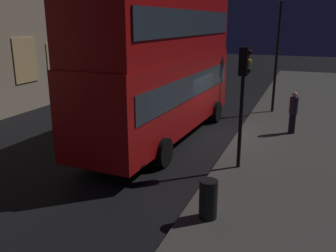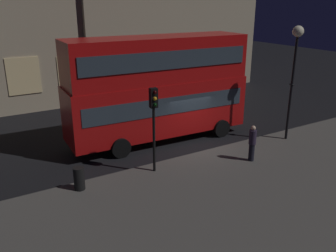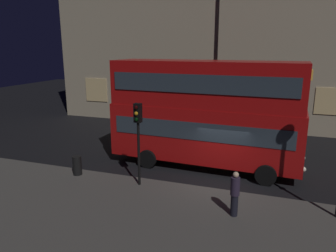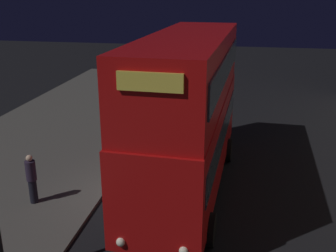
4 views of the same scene
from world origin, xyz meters
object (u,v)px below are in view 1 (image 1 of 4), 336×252
(traffic_light_near_kerb, at_px, (243,83))
(litter_bin, at_px, (208,199))
(double_decker_bus, at_px, (162,62))
(pedestrian, at_px, (293,112))
(street_lamp, at_px, (280,19))

(traffic_light_near_kerb, distance_m, litter_bin, 4.11)
(double_decker_bus, xyz_separation_m, litter_bin, (-5.64, -3.49, -2.54))
(traffic_light_near_kerb, xyz_separation_m, pedestrian, (4.54, -1.39, -1.85))
(double_decker_bus, xyz_separation_m, street_lamp, (6.00, -3.83, 1.65))
(street_lamp, bearing_deg, double_decker_bus, 147.44)
(double_decker_bus, relative_size, litter_bin, 10.56)
(traffic_light_near_kerb, xyz_separation_m, street_lamp, (8.22, -0.23, 1.91))
(street_lamp, relative_size, pedestrian, 3.45)
(pedestrian, bearing_deg, litter_bin, 27.78)
(double_decker_bus, distance_m, traffic_light_near_kerb, 4.24)
(street_lamp, distance_m, pedestrian, 5.39)
(double_decker_bus, xyz_separation_m, pedestrian, (2.31, -4.99, -2.11))
(pedestrian, bearing_deg, street_lamp, -124.20)
(double_decker_bus, bearing_deg, pedestrian, -62.59)
(street_lamp, height_order, litter_bin, street_lamp)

